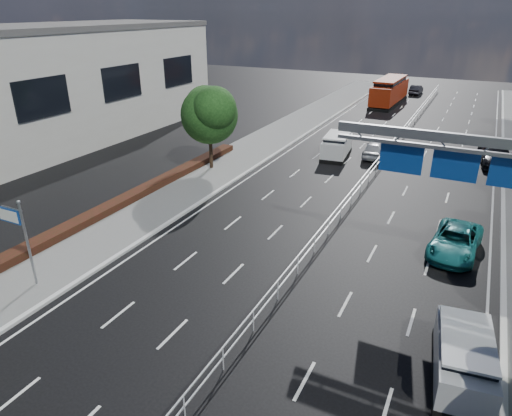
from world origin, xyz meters
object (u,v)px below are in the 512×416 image
at_px(toilet_sign, 17,227).
at_px(silver_minivan, 463,358).
at_px(near_car_silver, 375,149).
at_px(near_car_dark, 416,90).
at_px(white_minivan, 337,146).
at_px(parked_car_dark, 495,154).
at_px(overhead_gantry, 474,162).
at_px(red_bus, 390,91).
at_px(parked_car_teal, 455,241).

relative_size(toilet_sign, silver_minivan, 0.97).
height_order(near_car_silver, silver_minivan, silver_minivan).
xyz_separation_m(near_car_dark, silver_minivan, (10.27, -58.35, 0.20)).
distance_m(white_minivan, parked_car_dark, 12.93).
bearing_deg(near_car_dark, parked_car_dark, 111.29).
bearing_deg(overhead_gantry, near_car_dark, 100.48).
bearing_deg(overhead_gantry, white_minivan, 124.64).
height_order(toilet_sign, white_minivan, toilet_sign).
height_order(overhead_gantry, red_bus, overhead_gantry).
height_order(overhead_gantry, near_car_dark, overhead_gantry).
xyz_separation_m(white_minivan, parked_car_teal, (10.64, -13.62, -0.29)).
distance_m(toilet_sign, white_minivan, 26.61).
bearing_deg(white_minivan, near_car_dark, 81.53).
distance_m(red_bus, silver_minivan, 50.55).
xyz_separation_m(near_car_dark, parked_car_dark, (10.96, -31.33, 0.15)).
height_order(near_car_silver, near_car_dark, near_car_silver).
xyz_separation_m(parked_car_teal, parked_car_dark, (1.67, 17.55, 0.14)).
relative_size(near_car_dark, parked_car_dark, 0.72).
bearing_deg(near_car_dark, overhead_gantry, 102.49).
bearing_deg(silver_minivan, near_car_silver, 102.65).
bearing_deg(silver_minivan, toilet_sign, -178.91).
relative_size(toilet_sign, overhead_gantry, 0.42).
distance_m(overhead_gantry, near_car_silver, 19.33).
xyz_separation_m(toilet_sign, red_bus, (6.15, 51.52, -1.17)).
relative_size(toilet_sign, near_car_dark, 1.06).
bearing_deg(near_car_dark, white_minivan, 89.81).
xyz_separation_m(red_bus, near_car_dark, (2.14, 9.35, -1.10)).
relative_size(red_bus, parked_car_teal, 2.33).
bearing_deg(red_bus, near_car_silver, -79.63).
relative_size(toilet_sign, parked_car_dark, 0.76).
relative_size(near_car_dark, parked_car_teal, 0.83).
height_order(near_car_dark, silver_minivan, silver_minivan).
bearing_deg(parked_car_teal, white_minivan, 133.10).
xyz_separation_m(white_minivan, near_car_silver, (3.02, 1.46, -0.26)).
height_order(toilet_sign, near_car_dark, toilet_sign).
xyz_separation_m(near_car_silver, silver_minivan, (8.60, -24.55, 0.15)).
xyz_separation_m(overhead_gantry, near_car_dark, (-9.40, 50.82, -4.93)).
distance_m(toilet_sign, near_car_dark, 61.48).
height_order(silver_minivan, parked_car_teal, silver_minivan).
distance_m(overhead_gantry, parked_car_dark, 20.14).
relative_size(overhead_gantry, parked_car_teal, 2.08).
bearing_deg(red_bus, overhead_gantry, -72.92).
relative_size(toilet_sign, red_bus, 0.38).
relative_size(overhead_gantry, parked_car_dark, 1.80).
distance_m(near_car_dark, parked_car_dark, 33.19).
bearing_deg(toilet_sign, overhead_gantry, 29.60).
xyz_separation_m(near_car_dark, parked_car_teal, (9.29, -48.88, 0.01)).
height_order(white_minivan, parked_car_dark, white_minivan).
distance_m(near_car_silver, parked_car_teal, 16.90).
bearing_deg(overhead_gantry, parked_car_dark, 85.43).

